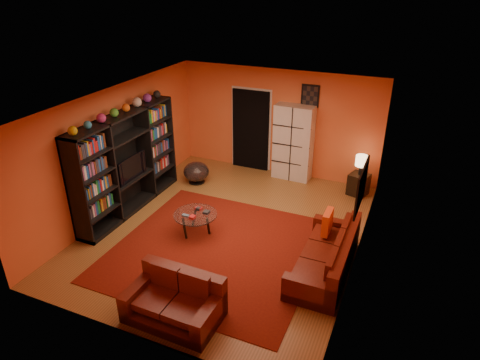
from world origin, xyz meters
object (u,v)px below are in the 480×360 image
at_px(coffee_table, 195,216).
at_px(storage_cabinet, 293,143).
at_px(loveseat, 176,300).
at_px(bowl_chair, 196,172).
at_px(tv, 129,167).
at_px(side_table, 358,184).
at_px(sofa, 329,257).
at_px(entertainment_unit, 127,163).
at_px(table_lamp, 362,161).

xyz_separation_m(coffee_table, storage_cabinet, (0.97, 3.16, 0.54)).
bearing_deg(loveseat, bowl_chair, 25.88).
bearing_deg(tv, side_table, -59.46).
bearing_deg(sofa, entertainment_unit, 173.64).
bearing_deg(tv, table_lamp, -59.46).
relative_size(sofa, loveseat, 1.49).
height_order(entertainment_unit, loveseat, entertainment_unit).
bearing_deg(entertainment_unit, loveseat, -43.31).
xyz_separation_m(sofa, coffee_table, (-2.64, 0.15, 0.10)).
height_order(coffee_table, bowl_chair, bowl_chair).
bearing_deg(entertainment_unit, sofa, -6.53).
bearing_deg(sofa, side_table, 90.27).
relative_size(coffee_table, storage_cabinet, 0.46).
bearing_deg(loveseat, tv, 47.58).
bearing_deg(tv, bowl_chair, -21.69).
bearing_deg(storage_cabinet, bowl_chair, -147.98).
height_order(loveseat, storage_cabinet, storage_cabinet).
bearing_deg(table_lamp, storage_cabinet, 171.25).
bearing_deg(side_table, bowl_chair, -166.04).
bearing_deg(loveseat, storage_cabinet, -0.72).
distance_m(entertainment_unit, tv, 0.10).
bearing_deg(coffee_table, sofa, -3.21).
bearing_deg(loveseat, entertainment_unit, 47.85).
height_order(loveseat, side_table, loveseat).
bearing_deg(bowl_chair, storage_cabinet, 30.01).
distance_m(tv, side_table, 5.11).
bearing_deg(sofa, table_lamp, 90.27).
height_order(coffee_table, side_table, side_table).
relative_size(coffee_table, table_lamp, 1.85).
distance_m(coffee_table, table_lamp, 3.94).
bearing_deg(coffee_table, table_lamp, 47.75).
height_order(tv, bowl_chair, tv).
height_order(tv, storage_cabinet, storage_cabinet).
distance_m(entertainment_unit, side_table, 5.15).
xyz_separation_m(sofa, table_lamp, (-0.01, 3.05, 0.54)).
height_order(tv, side_table, tv).
distance_m(tv, loveseat, 3.54).
height_order(entertainment_unit, coffee_table, entertainment_unit).
bearing_deg(storage_cabinet, entertainment_unit, -132.38).
bearing_deg(sofa, coffee_table, 176.95).
bearing_deg(bowl_chair, side_table, 13.96).
distance_m(coffee_table, side_table, 3.92).
relative_size(tv, side_table, 1.75).
distance_m(entertainment_unit, sofa, 4.50).
height_order(entertainment_unit, storage_cabinet, entertainment_unit).
xyz_separation_m(entertainment_unit, loveseat, (2.57, -2.42, -0.76)).
distance_m(tv, sofa, 4.44).
xyz_separation_m(loveseat, table_lamp, (1.83, 4.97, 0.53)).
bearing_deg(coffee_table, entertainment_unit, 168.61).
xyz_separation_m(entertainment_unit, coffee_table, (1.77, -0.36, -0.67)).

